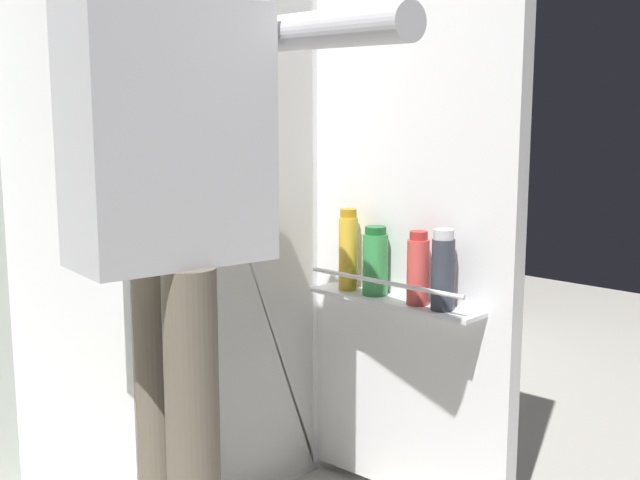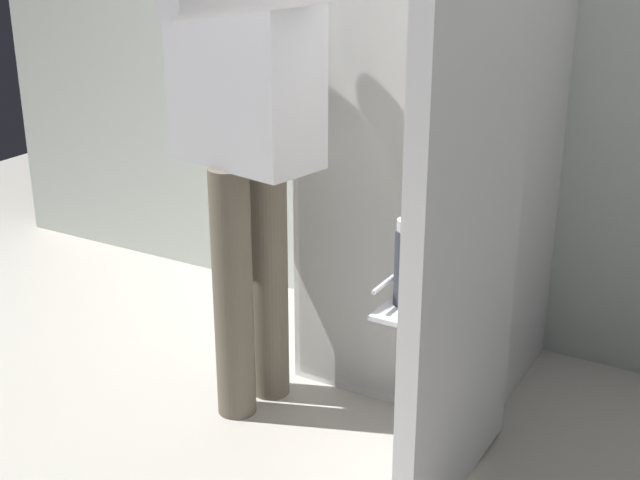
% 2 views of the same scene
% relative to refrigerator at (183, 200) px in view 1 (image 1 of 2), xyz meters
% --- Properties ---
extents(kitchen_wall, '(4.40, 0.10, 2.57)m').
position_rel_refrigerator_xyz_m(kitchen_wall, '(-0.03, 0.40, 0.43)').
color(kitchen_wall, beige).
rests_on(kitchen_wall, ground_plane).
extents(refrigerator, '(0.73, 1.26, 1.71)m').
position_rel_refrigerator_xyz_m(refrigerator, '(0.00, 0.00, 0.00)').
color(refrigerator, white).
rests_on(refrigerator, ground_plane).
extents(person, '(0.54, 0.77, 1.58)m').
position_rel_refrigerator_xyz_m(person, '(-0.38, -0.45, 0.09)').
color(person, '#665B4C').
rests_on(person, ground_plane).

